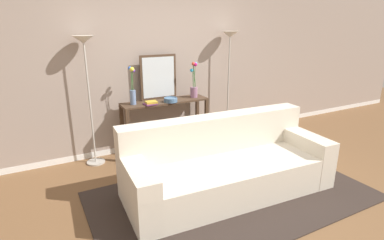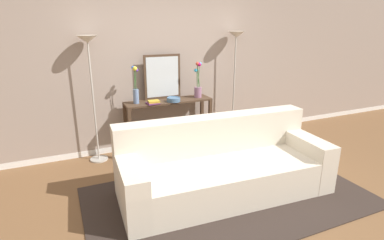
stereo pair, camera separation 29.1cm
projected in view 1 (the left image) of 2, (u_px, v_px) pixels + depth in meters
ground_plane at (228, 196)px, 3.69m from camera, size 16.00×16.00×0.02m
back_wall at (162, 63)px, 4.90m from camera, size 12.00×0.15×2.73m
area_rug at (233, 195)px, 3.68m from camera, size 3.26×1.85×0.01m
couch at (226, 167)px, 3.73m from camera, size 2.52×1.09×0.88m
console_table at (165, 116)px, 4.82m from camera, size 1.36×0.36×0.82m
floor_lamp_left at (86, 66)px, 4.12m from camera, size 0.28×0.28×1.81m
floor_lamp_right at (229, 56)px, 5.15m from camera, size 0.28×0.28×1.84m
wall_mirror at (159, 77)px, 4.75m from camera, size 0.59×0.02×0.69m
vase_tall_flowers at (133, 90)px, 4.46m from camera, size 0.10×0.12×0.55m
vase_short_flowers at (194, 85)px, 4.90m from camera, size 0.13×0.13×0.57m
fruit_bowl at (171, 100)px, 4.66m from camera, size 0.21×0.21×0.07m
book_stack at (151, 103)px, 4.52m from camera, size 0.20×0.17×0.05m
book_row_under_console at (141, 151)px, 4.79m from camera, size 0.26×0.17×0.13m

